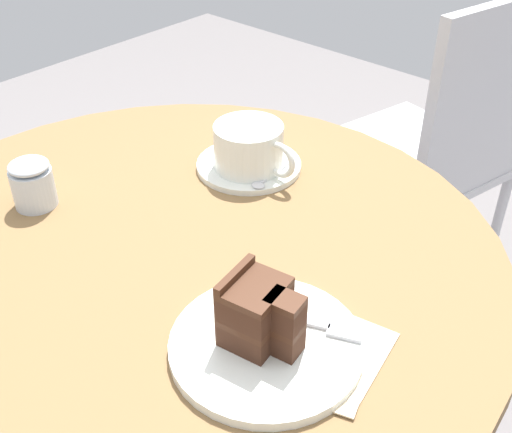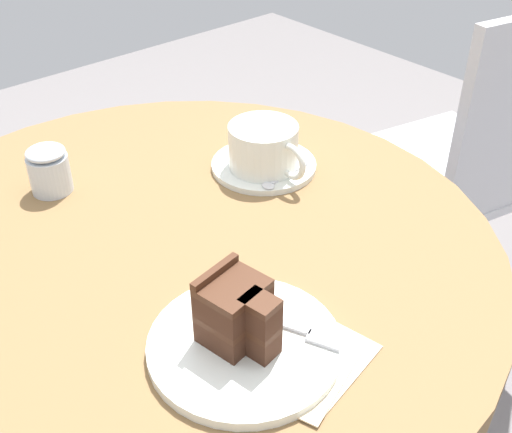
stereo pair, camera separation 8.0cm
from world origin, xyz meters
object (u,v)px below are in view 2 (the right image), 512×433
object	(u,v)px
teaspoon	(280,179)
fork	(292,327)
cafe_chair	(479,159)
coffee_cup	(264,146)
cake_slice	(237,313)
sugar_pot	(49,169)
saucer	(264,165)
cake_plate	(245,345)
napkin	(296,358)

from	to	relation	value
teaspoon	fork	world-z (taller)	fork
cafe_chair	coffee_cup	bearing A→B (deg)	7.57
coffee_cup	teaspoon	distance (m)	0.06
cake_slice	cafe_chair	xyz separation A→B (m)	(-0.20, 0.82, -0.22)
sugar_pot	teaspoon	bearing A→B (deg)	51.03
saucer	sugar_pot	bearing A→B (deg)	-119.63
cake_plate	cafe_chair	xyz separation A→B (m)	(-0.21, 0.81, -0.18)
sugar_pot	cafe_chair	bearing A→B (deg)	75.65
coffee_cup	teaspoon	bearing A→B (deg)	-10.44
fork	napkin	xyz separation A→B (m)	(0.03, -0.02, -0.01)
napkin	cafe_chair	distance (m)	0.84
teaspoon	cafe_chair	world-z (taller)	cafe_chair
teaspoon	cafe_chair	size ratio (longest dim) A/B	0.11
saucer	napkin	bearing A→B (deg)	-36.89
teaspoon	cake_slice	xyz separation A→B (m)	(0.20, -0.25, 0.04)
sugar_pot	saucer	bearing A→B (deg)	60.37
coffee_cup	teaspoon	size ratio (longest dim) A/B	1.48
teaspoon	saucer	bearing A→B (deg)	-112.35
coffee_cup	sugar_pot	world-z (taller)	coffee_cup
cake_plate	napkin	world-z (taller)	cake_plate
fork	sugar_pot	size ratio (longest dim) A/B	2.07
cake_plate	fork	size ratio (longest dim) A/B	1.40
cafe_chair	sugar_pot	world-z (taller)	cafe_chair
teaspoon	cafe_chair	bearing A→B (deg)	173.80
fork	napkin	world-z (taller)	fork
saucer	cafe_chair	world-z (taller)	cafe_chair
teaspoon	napkin	xyz separation A→B (m)	(0.26, -0.22, -0.01)
napkin	sugar_pot	xyz separation A→B (m)	(-0.46, -0.04, 0.03)
cake_slice	cafe_chair	world-z (taller)	cafe_chair
teaspoon	fork	distance (m)	0.30
fork	sugar_pot	bearing A→B (deg)	164.06
cake_plate	coffee_cup	bearing A→B (deg)	134.98
fork	cake_plate	bearing A→B (deg)	-134.79
coffee_cup	cake_slice	bearing A→B (deg)	-46.27
coffee_cup	cake_slice	size ratio (longest dim) A/B	1.60
saucer	napkin	size ratio (longest dim) A/B	0.98
coffee_cup	sugar_pot	distance (m)	0.31
napkin	sugar_pot	world-z (taller)	sugar_pot
teaspoon	napkin	bearing A→B (deg)	44.13
cake_slice	saucer	bearing A→B (deg)	133.90
cake_plate	sugar_pot	size ratio (longest dim) A/B	2.89
coffee_cup	cafe_chair	size ratio (longest dim) A/B	0.16
coffee_cup	cake_plate	distance (m)	0.36
saucer	sugar_pot	distance (m)	0.31
teaspoon	cake_plate	size ratio (longest dim) A/B	0.46
teaspoon	cake_plate	world-z (taller)	teaspoon
cake_plate	sugar_pot	distance (m)	0.42
coffee_cup	cake_plate	bearing A→B (deg)	-45.02
saucer	teaspoon	distance (m)	0.05
cafe_chair	sugar_pot	size ratio (longest dim) A/B	12.14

